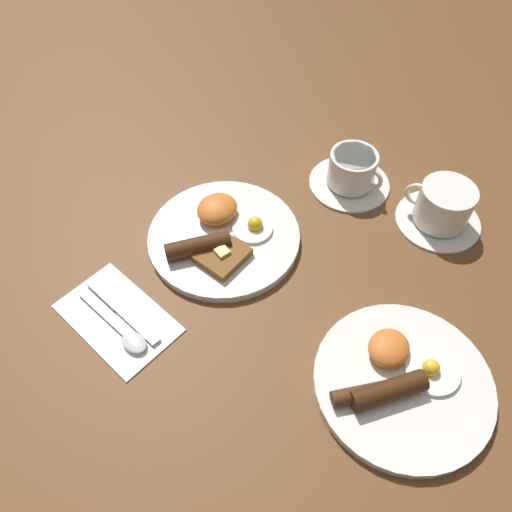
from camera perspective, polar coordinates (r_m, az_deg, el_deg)
ground_plane at (r=0.86m, az=-3.63°, el=1.86°), size 3.00×3.00×0.00m
breakfast_plate_near at (r=0.85m, az=-3.85°, el=2.44°), size 0.26×0.26×0.05m
breakfast_plate_far at (r=0.74m, az=16.18°, el=-13.50°), size 0.25×0.25×0.04m
teacup_near at (r=0.94m, az=10.89°, el=9.37°), size 0.15×0.15×0.07m
teacup_far at (r=0.92m, az=20.53°, el=5.20°), size 0.15×0.15×0.08m
napkin at (r=0.79m, az=-15.54°, el=-6.78°), size 0.13×0.19×0.01m
knife at (r=0.80m, az=-15.40°, el=-5.64°), size 0.03×0.16×0.01m
spoon at (r=0.77m, az=-14.58°, el=-8.78°), size 0.03×0.15×0.01m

